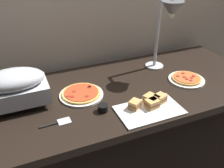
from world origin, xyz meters
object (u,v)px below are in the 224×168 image
object	(u,v)px
sandwich_platter	(150,106)
serving_spatula	(57,123)
heat_lamp	(169,17)
pizza_plate_front	(81,94)
sauce_cup_near	(103,108)
chafing_dish	(14,87)
pizza_plate_center	(186,79)

from	to	relation	value
sandwich_platter	serving_spatula	size ratio (longest dim) A/B	2.20
sandwich_platter	serving_spatula	world-z (taller)	sandwich_platter
heat_lamp	pizza_plate_front	bearing A→B (deg)	-173.87
pizza_plate_front	sauce_cup_near	world-z (taller)	sauce_cup_near
chafing_dish	pizza_plate_center	size ratio (longest dim) A/B	1.48
serving_spatula	pizza_plate_front	bearing A→B (deg)	46.87
pizza_plate_center	sandwich_platter	size ratio (longest dim) A/B	0.67
pizza_plate_front	serving_spatula	world-z (taller)	pizza_plate_front
pizza_plate_front	pizza_plate_center	size ratio (longest dim) A/B	1.11
chafing_dish	pizza_plate_center	xyz separation A→B (m)	(1.12, -0.13, -0.12)
serving_spatula	sandwich_platter	bearing A→B (deg)	-7.81
chafing_dish	heat_lamp	xyz separation A→B (m)	(1.03, 0.03, 0.28)
pizza_plate_front	sandwich_platter	size ratio (longest dim) A/B	0.74
heat_lamp	pizza_plate_center	distance (m)	0.45
chafing_dish	sauce_cup_near	xyz separation A→B (m)	(0.45, -0.24, -0.11)
pizza_plate_center	sandwich_platter	world-z (taller)	sandwich_platter
pizza_plate_center	serving_spatula	world-z (taller)	pizza_plate_center
pizza_plate_front	heat_lamp	bearing A→B (deg)	6.13
heat_lamp	sandwich_platter	distance (m)	0.62
sandwich_platter	pizza_plate_center	bearing A→B (deg)	25.04
heat_lamp	sauce_cup_near	distance (m)	0.75
chafing_dish	sandwich_platter	world-z (taller)	chafing_dish
chafing_dish	sauce_cup_near	bearing A→B (deg)	-28.31
pizza_plate_front	pizza_plate_center	distance (m)	0.75
pizza_plate_front	serving_spatula	xyz separation A→B (m)	(-0.20, -0.22, -0.01)
pizza_plate_front	serving_spatula	distance (m)	0.30
sandwich_platter	heat_lamp	bearing A→B (deg)	48.43
heat_lamp	sandwich_platter	size ratio (longest dim) A/B	1.42
chafing_dish	pizza_plate_center	bearing A→B (deg)	-6.79
sandwich_platter	sauce_cup_near	xyz separation A→B (m)	(-0.26, 0.08, 0.00)
heat_lamp	pizza_plate_center	bearing A→B (deg)	-61.48
chafing_dish	heat_lamp	size ratio (longest dim) A/B	0.69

